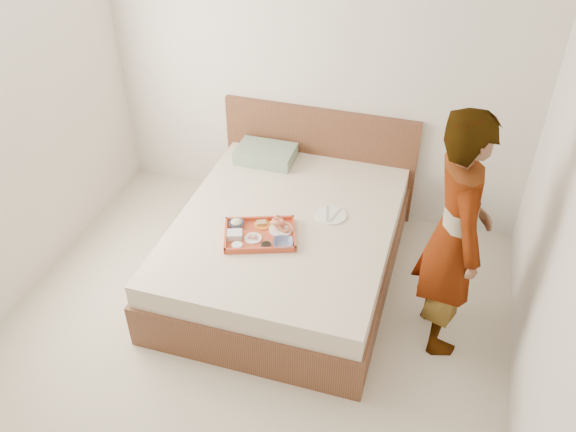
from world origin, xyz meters
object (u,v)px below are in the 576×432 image
Objects in this scene: tray at (260,234)px; person at (455,236)px; dinner_plate at (331,215)px; bed at (286,248)px.

tray is 0.29× the size of person.
dinner_plate is 0.13× the size of person.
dinner_plate is (0.31, 0.14, 0.27)m from bed.
tray is (-0.11, -0.24, 0.29)m from bed.
person is (0.87, -0.41, 0.33)m from dinner_plate.
person is at bearing -12.66° from bed.
bed is 8.73× the size of dinner_plate.
tray is at bearing -137.69° from dinner_plate.
tray is 2.18× the size of dinner_plate.
person is at bearing -25.11° from dinner_plate.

